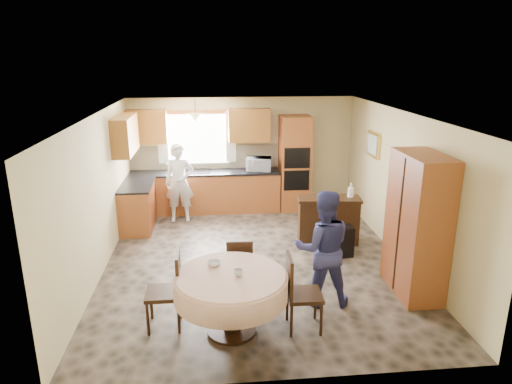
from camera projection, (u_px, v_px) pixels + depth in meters
The scene contains 36 objects.
floor at pixel (255, 261), 7.82m from camera, with size 5.00×6.00×0.01m, color brown.
ceiling at pixel (255, 114), 7.09m from camera, with size 5.00×6.00×0.01m, color white.
wall_back at pixel (242, 153), 10.31m from camera, with size 5.00×0.02×2.50m, color #C6B77F.
wall_front at pixel (284, 276), 4.60m from camera, with size 5.00×0.02×2.50m, color #C6B77F.
wall_left at pixel (98, 196), 7.21m from camera, with size 0.02×6.00×2.50m, color #C6B77F.
wall_right at pixel (402, 187), 7.69m from camera, with size 0.02×6.00×2.50m, color #C6B77F.
window at pixel (197, 139), 10.09m from camera, with size 1.40×0.03×1.10m, color white.
curtain_left at pixel (162, 138), 9.96m from camera, with size 0.22×0.02×1.15m, color white.
curtain_right at pixel (231, 136), 10.10m from camera, with size 0.22×0.02×1.15m, color white.
base_cab_back at pixel (205, 192), 10.18m from camera, with size 3.30×0.60×0.88m, color #BE6C32.
counter_back at pixel (205, 172), 10.04m from camera, with size 3.30×0.64×0.04m, color black.
base_cab_left at pixel (138, 207), 9.19m from camera, with size 0.60×1.20×0.88m, color #BE6C32.
counter_left at pixel (136, 185), 9.06m from camera, with size 0.64×1.20×0.04m, color black.
backsplash at pixel (204, 157), 10.24m from camera, with size 3.30×0.02×0.55m, color beige.
wall_cab_left at pixel (147, 127), 9.77m from camera, with size 0.85×0.33×0.72m, color #A46229.
wall_cab_right at pixel (249, 125), 9.98m from camera, with size 0.90×0.33×0.72m, color #A46229.
wall_cab_side at pixel (125, 135), 8.75m from camera, with size 0.33×1.20×0.72m, color #A46229.
oven_tower at pixel (294, 163), 10.18m from camera, with size 0.66×0.62×2.12m, color #BE6C32.
oven_upper at pixel (297, 158), 9.82m from camera, with size 0.56×0.01×0.45m, color black.
oven_lower at pixel (297, 180), 9.97m from camera, with size 0.56×0.01×0.45m, color black.
pendant at pixel (195, 118), 9.49m from camera, with size 0.36×0.36×0.18m, color beige.
sideboard at pixel (328, 221), 8.51m from camera, with size 1.15×0.47×0.82m, color #371F0F.
space_heater at pixel (341, 241), 7.96m from camera, with size 0.39×0.27×0.54m, color black.
cupboard at pixel (417, 225), 6.54m from camera, with size 0.55×1.09×2.09m, color #BE6C32.
dining_table at pixel (231, 287), 5.64m from camera, with size 1.41×1.41×0.81m.
chair_left at pixel (170, 286), 5.80m from camera, with size 0.45×0.45×1.03m.
chair_back at pixel (240, 265), 6.54m from camera, with size 0.42×0.42×0.90m.
chair_right at pixel (298, 289), 5.75m from camera, with size 0.45×0.45×1.01m.
framed_picture at pixel (374, 145), 8.89m from camera, with size 0.06×0.58×0.48m.
microwave at pixel (259, 164), 10.06m from camera, with size 0.54×0.37×0.30m, color silver.
person_sink at pixel (179, 183), 9.51m from camera, with size 0.60×0.40×1.65m, color silver.
person_dining at pixel (323, 248), 6.28m from camera, with size 0.81×0.63×1.66m, color navy.
bowl_sideboard at pixel (316, 199), 8.36m from camera, with size 0.20×0.20×0.05m, color #B2B2B2.
bottle_sideboard at pixel (351, 192), 8.38m from camera, with size 0.12×0.12×0.31m, color silver.
cup_table at pixel (238, 273), 5.54m from camera, with size 0.11×0.11×0.09m, color #B2B2B2.
bowl_table at pixel (214, 264), 5.82m from camera, with size 0.17×0.17×0.05m, color #B2B2B2.
Camera 1 is at (-0.69, -7.10, 3.40)m, focal length 32.00 mm.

